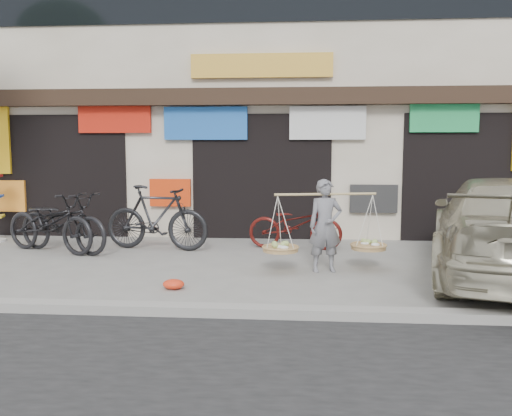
# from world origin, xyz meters

# --- Properties ---
(ground) EXTENTS (70.00, 70.00, 0.00)m
(ground) POSITION_xyz_m (0.00, 0.00, 0.00)
(ground) COLOR gray
(ground) RESTS_ON ground
(kerb) EXTENTS (70.00, 0.25, 0.12)m
(kerb) POSITION_xyz_m (0.00, -2.00, 0.06)
(kerb) COLOR gray
(kerb) RESTS_ON ground
(shophouse_block) EXTENTS (14.00, 6.32, 7.00)m
(shophouse_block) POSITION_xyz_m (-0.00, 6.42, 3.45)
(shophouse_block) COLOR beige
(shophouse_block) RESTS_ON ground
(street_vendor) EXTENTS (1.98, 0.86, 1.49)m
(street_vendor) POSITION_xyz_m (1.24, 0.41, 0.68)
(street_vendor) COLOR slate
(street_vendor) RESTS_ON ground
(bike_0) EXTENTS (2.30, 1.55, 1.14)m
(bike_0) POSITION_xyz_m (-3.65, 1.63, 0.57)
(bike_0) COLOR black
(bike_0) RESTS_ON ground
(bike_1) EXTENTS (2.16, 0.90, 1.26)m
(bike_1) POSITION_xyz_m (-1.94, 2.02, 0.63)
(bike_1) COLOR black
(bike_1) RESTS_ON ground
(bike_2) EXTENTS (1.91, 0.87, 0.97)m
(bike_2) POSITION_xyz_m (0.74, 2.31, 0.48)
(bike_2) COLOR #4E110D
(bike_2) RESTS_ON ground
(bike_3) EXTENTS (2.30, 1.55, 1.14)m
(bike_3) POSITION_xyz_m (-3.90, 1.63, 0.57)
(bike_3) COLOR black
(bike_3) RESTS_ON ground
(suv) EXTENTS (3.46, 5.72, 1.55)m
(suv) POSITION_xyz_m (4.00, 0.22, 0.77)
(suv) COLOR #B7B093
(suv) RESTS_ON ground
(red_bag) EXTENTS (0.31, 0.25, 0.14)m
(red_bag) POSITION_xyz_m (-0.94, -0.86, 0.07)
(red_bag) COLOR red
(red_bag) RESTS_ON ground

